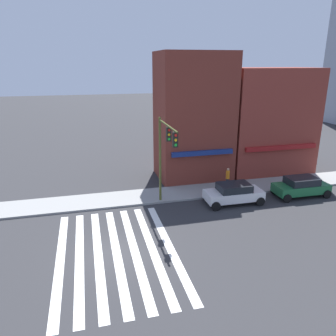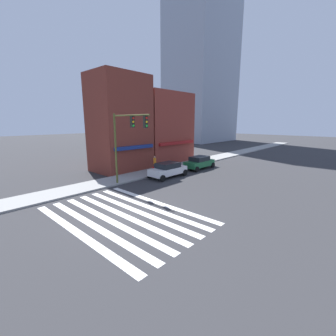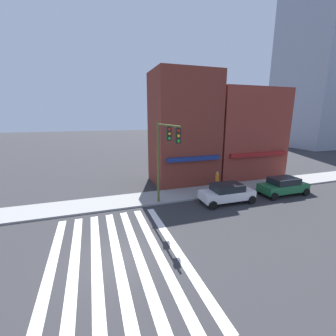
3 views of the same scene
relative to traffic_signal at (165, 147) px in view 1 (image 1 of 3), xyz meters
The scene contains 9 objects.
ground_plane 7.84m from the traffic_signal, 130.57° to the right, with size 200.00×200.00×0.00m, color #2D2D30.
sidewalk_left 6.78m from the traffic_signal, 145.62° to the left, with size 120.00×3.00×0.15m.
crosswalk_stripes 7.83m from the traffic_signal, 130.57° to the right, with size 6.64×10.80×0.01m.
storefront_row 10.71m from the traffic_signal, 39.22° to the left, with size 14.93×5.30×11.29m.
traffic_signal is the anchor object (origin of this frame).
sedan_white 6.64m from the traffic_signal, ahead, with size 4.42×2.02×1.59m.
sedan_green 11.91m from the traffic_signal, ahead, with size 4.41×2.02×1.59m.
pedestrian_orange_vest 7.62m from the traffic_signal, 24.28° to the left, with size 0.32×0.32×1.77m.
fire_hydrant 6.55m from the traffic_signal, 19.22° to the left, with size 0.24×0.24×0.84m.
Camera 1 is at (-1.16, -16.53, 10.32)m, focal length 35.00 mm.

